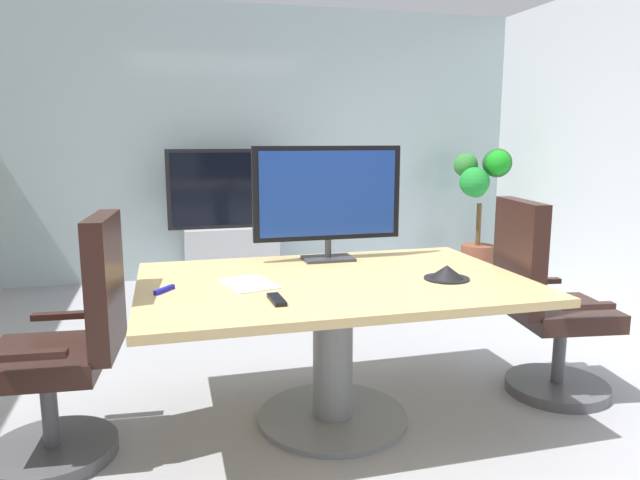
# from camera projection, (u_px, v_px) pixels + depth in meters

# --- Properties ---
(ground_plane) EXTENTS (7.76, 7.76, 0.00)m
(ground_plane) POSITION_uv_depth(u_px,v_px,m) (330.00, 422.00, 2.93)
(ground_plane) COLOR #99999E
(wall_back_glass_partition) EXTENTS (5.99, 0.10, 2.71)m
(wall_back_glass_partition) POSITION_uv_depth(u_px,v_px,m) (240.00, 143.00, 5.91)
(wall_back_glass_partition) COLOR #9EB2B7
(wall_back_glass_partition) RESTS_ON ground
(conference_table) EXTENTS (1.86, 1.23, 0.74)m
(conference_table) POSITION_uv_depth(u_px,v_px,m) (333.00, 315.00, 2.87)
(conference_table) COLOR tan
(conference_table) RESTS_ON ground
(office_chair_left) EXTENTS (0.61, 0.59, 1.09)m
(office_chair_left) POSITION_uv_depth(u_px,v_px,m) (69.00, 359.00, 2.55)
(office_chair_left) COLOR #4C4C51
(office_chair_left) RESTS_ON ground
(office_chair_right) EXTENTS (0.62, 0.60, 1.09)m
(office_chair_right) POSITION_uv_depth(u_px,v_px,m) (545.00, 315.00, 3.19)
(office_chair_right) COLOR #4C4C51
(office_chair_right) RESTS_ON ground
(tv_monitor) EXTENTS (0.84, 0.18, 0.64)m
(tv_monitor) POSITION_uv_depth(u_px,v_px,m) (328.00, 196.00, 3.22)
(tv_monitor) COLOR #333338
(tv_monitor) RESTS_ON conference_table
(wall_display_unit) EXTENTS (1.20, 0.36, 1.31)m
(wall_display_unit) POSITION_uv_depth(u_px,v_px,m) (232.00, 238.00, 5.69)
(wall_display_unit) COLOR #B7BABC
(wall_display_unit) RESTS_ON ground
(potted_plant) EXTENTS (0.57, 0.61, 1.31)m
(potted_plant) POSITION_uv_depth(u_px,v_px,m) (481.00, 196.00, 6.01)
(potted_plant) COLOR brown
(potted_plant) RESTS_ON ground
(conference_phone) EXTENTS (0.22, 0.22, 0.07)m
(conference_phone) POSITION_uv_depth(u_px,v_px,m) (447.00, 273.00, 2.82)
(conference_phone) COLOR black
(conference_phone) RESTS_ON conference_table
(remote_control) EXTENTS (0.06, 0.17, 0.02)m
(remote_control) POSITION_uv_depth(u_px,v_px,m) (277.00, 300.00, 2.44)
(remote_control) COLOR black
(remote_control) RESTS_ON conference_table
(whiteboard_marker) EXTENTS (0.09, 0.12, 0.02)m
(whiteboard_marker) POSITION_uv_depth(u_px,v_px,m) (164.00, 290.00, 2.59)
(whiteboard_marker) COLOR #1919A5
(whiteboard_marker) RESTS_ON conference_table
(paper_notepad) EXTENTS (0.28, 0.34, 0.01)m
(paper_notepad) POSITION_uv_depth(u_px,v_px,m) (249.00, 284.00, 2.72)
(paper_notepad) COLOR white
(paper_notepad) RESTS_ON conference_table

